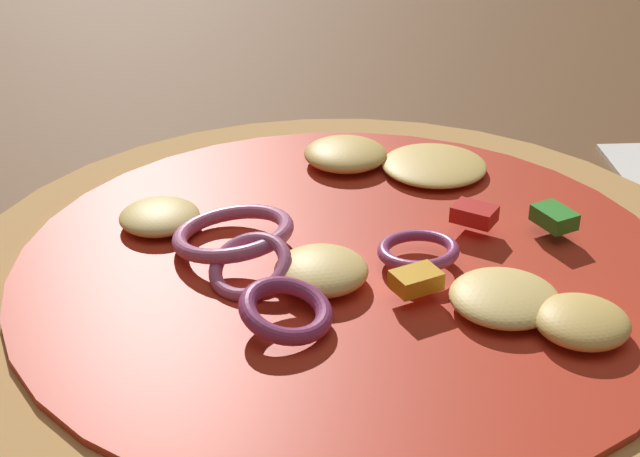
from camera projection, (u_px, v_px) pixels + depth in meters
name	position (u px, v px, depth m)	size (l,w,h in m)	color
dining_table	(459.00, 324.00, 0.37)	(1.42, 1.01, 0.03)	brown
pizza	(348.00, 279.00, 0.35)	(0.29, 0.29, 0.03)	tan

